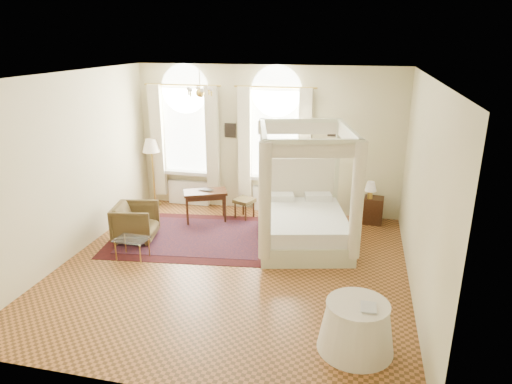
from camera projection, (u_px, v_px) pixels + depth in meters
ground at (232, 268)px, 8.02m from camera, size 6.00×6.00×0.00m
room_walls at (230, 159)px, 7.38m from camera, size 6.00×6.00×6.00m
window_left at (186, 145)px, 10.60m from camera, size 1.62×0.27×3.29m
window_right at (275, 149)px, 10.15m from camera, size 1.62×0.27×3.29m
chandelier at (200, 92)px, 8.38m from camera, size 0.51×0.45×0.50m
wall_pictures at (271, 130)px, 10.13m from camera, size 2.54×0.03×0.39m
canopy_bed at (303, 219)px, 8.80m from camera, size 2.17×2.46×2.30m
nightstand at (373, 210)px, 9.90m from camera, size 0.43×0.39×0.58m
nightstand_lamp at (371, 187)px, 9.68m from camera, size 0.26×0.26×0.38m
writing_desk at (205, 196)px, 9.90m from camera, size 1.04×0.81×0.69m
laptop at (207, 189)px, 9.95m from camera, size 0.37×0.28×0.03m
stool at (244, 202)px, 10.14m from camera, size 0.51×0.51×0.45m
armchair at (136, 222)px, 9.06m from camera, size 0.94×0.92×0.74m
coffee_table at (132, 241)px, 8.27m from camera, size 0.59×0.43×0.39m
floor_lamp at (151, 149)px, 10.64m from camera, size 0.42×0.42×1.62m
oriental_rug at (194, 236)px, 9.29m from camera, size 3.57×2.76×0.01m
side_table at (356, 327)px, 5.86m from camera, size 0.99×0.99×0.67m
book at (361, 307)px, 5.66m from camera, size 0.19×0.26×0.02m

